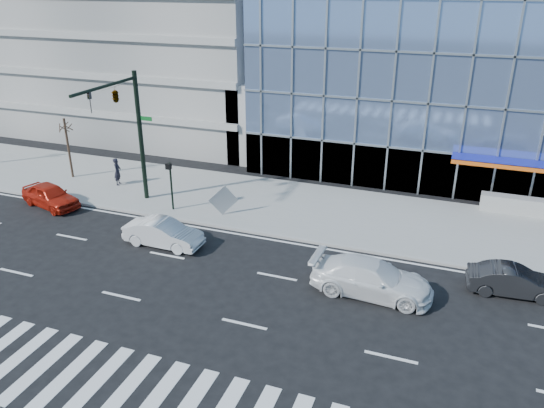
{
  "coord_description": "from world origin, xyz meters",
  "views": [
    {
      "loc": [
        7.31,
        -20.59,
        13.25
      ],
      "look_at": [
        -1.35,
        3.0,
        2.36
      ],
      "focal_mm": 35.0,
      "sensor_mm": 36.0,
      "label": 1
    }
  ],
  "objects": [
    {
      "name": "white_sedan",
      "position": [
        -6.73,
        0.96,
        0.71
      ],
      "size": [
        4.31,
        1.56,
        1.41
      ],
      "primitive_type": "imported",
      "rotation": [
        0.0,
        0.0,
        1.56
      ],
      "color": "silver",
      "rests_on": "ground"
    },
    {
      "name": "ground",
      "position": [
        0.0,
        0.0,
        0.0
      ],
      "size": [
        160.0,
        160.0,
        0.0
      ],
      "primitive_type": "plane",
      "color": "black",
      "rests_on": "ground"
    },
    {
      "name": "red_sedan",
      "position": [
        -15.98,
        3.06,
        0.72
      ],
      "size": [
        4.53,
        2.77,
        1.44
      ],
      "primitive_type": "imported",
      "rotation": [
        0.0,
        0.0,
        1.3
      ],
      "color": "#B01C0D",
      "rests_on": "ground"
    },
    {
      "name": "ramp_block",
      "position": [
        -6.0,
        18.0,
        3.0
      ],
      "size": [
        6.0,
        8.0,
        6.0
      ],
      "primitive_type": "cube",
      "color": "gray",
      "rests_on": "ground"
    },
    {
      "name": "ped_signal_post",
      "position": [
        -8.5,
        4.94,
        2.14
      ],
      "size": [
        0.3,
        0.33,
        3.0
      ],
      "color": "black",
      "rests_on": "sidewalk"
    },
    {
      "name": "dark_sedan",
      "position": [
        10.46,
        2.27,
        0.66
      ],
      "size": [
        4.12,
        1.75,
        1.32
      ],
      "primitive_type": "imported",
      "rotation": [
        0.0,
        0.0,
        1.66
      ],
      "color": "black",
      "rests_on": "ground"
    },
    {
      "name": "white_suv",
      "position": [
        4.46,
        0.1,
        0.79
      ],
      "size": [
        5.51,
        2.36,
        1.58
      ],
      "primitive_type": "imported",
      "rotation": [
        0.0,
        0.0,
        1.54
      ],
      "color": "white",
      "rests_on": "ground"
    },
    {
      "name": "tilted_panel",
      "position": [
        -5.28,
        5.37,
        1.06
      ],
      "size": [
        1.46,
        1.19,
        1.82
      ],
      "primitive_type": "cube",
      "rotation": [
        0.0,
        0.91,
        0.68
      ],
      "color": "#A8A8A8",
      "rests_on": "sidewalk"
    },
    {
      "name": "traffic_signal",
      "position": [
        -11.0,
        4.57,
        6.16
      ],
      "size": [
        1.14,
        5.74,
        8.0
      ],
      "color": "black",
      "rests_on": "sidewalk"
    },
    {
      "name": "pedestrian",
      "position": [
        -14.07,
        7.37,
        1.08
      ],
      "size": [
        0.63,
        0.78,
        1.85
      ],
      "primitive_type": "imported",
      "rotation": [
        0.0,
        0.0,
        1.88
      ],
      "color": "black",
      "rests_on": "sidewalk"
    },
    {
      "name": "parking_garage",
      "position": [
        -20.0,
        26.0,
        10.0
      ],
      "size": [
        24.0,
        24.0,
        20.0
      ],
      "primitive_type": "cube",
      "color": "gray",
      "rests_on": "ground"
    },
    {
      "name": "street_tree_near",
      "position": [
        -18.0,
        7.5,
        3.78
      ],
      "size": [
        1.1,
        1.1,
        4.23
      ],
      "color": "#332319",
      "rests_on": "sidewalk"
    },
    {
      "name": "sidewalk",
      "position": [
        0.0,
        8.0,
        0.07
      ],
      "size": [
        120.0,
        8.0,
        0.15
      ],
      "primitive_type": "cube",
      "color": "gray",
      "rests_on": "ground"
    }
  ]
}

